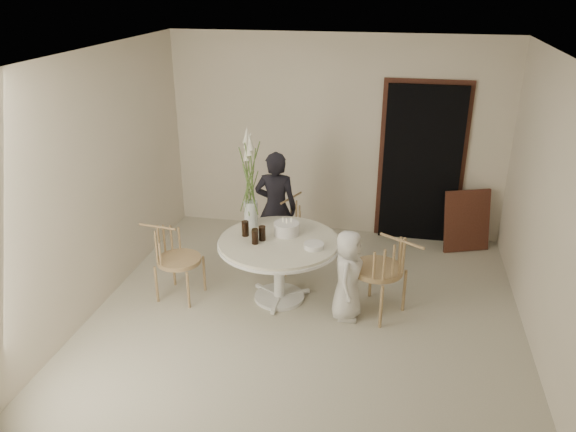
% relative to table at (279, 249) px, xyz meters
% --- Properties ---
extents(ground, '(4.50, 4.50, 0.00)m').
position_rel_table_xyz_m(ground, '(0.35, -0.25, -0.62)').
color(ground, beige).
rests_on(ground, ground).
extents(room_shell, '(4.50, 4.50, 4.50)m').
position_rel_table_xyz_m(room_shell, '(0.35, -0.25, 1.00)').
color(room_shell, silver).
rests_on(room_shell, ground).
extents(doorway, '(1.00, 0.10, 2.10)m').
position_rel_table_xyz_m(doorway, '(1.50, 1.94, 0.43)').
color(doorway, black).
rests_on(doorway, ground).
extents(door_trim, '(1.12, 0.03, 2.22)m').
position_rel_table_xyz_m(door_trim, '(1.50, 1.98, 0.49)').
color(door_trim, '#572B1D').
rests_on(door_trim, ground).
extents(table, '(1.33, 1.33, 0.73)m').
position_rel_table_xyz_m(table, '(0.00, 0.00, 0.00)').
color(table, white).
rests_on(table, ground).
extents(picture_frame, '(0.64, 0.39, 0.81)m').
position_rel_table_xyz_m(picture_frame, '(2.14, 1.70, -0.21)').
color(picture_frame, '#572B1D').
rests_on(picture_frame, ground).
extents(chair_far, '(0.59, 0.61, 0.85)m').
position_rel_table_xyz_m(chair_far, '(-0.10, 0.88, -0.07)').
color(chair_far, tan).
rests_on(chair_far, ground).
extents(chair_right, '(0.71, 0.70, 0.95)m').
position_rel_table_xyz_m(chair_right, '(1.18, -0.12, -0.00)').
color(chair_right, tan).
rests_on(chair_right, ground).
extents(chair_left, '(0.54, 0.51, 0.85)m').
position_rel_table_xyz_m(chair_left, '(-1.21, -0.15, -0.07)').
color(chair_left, tan).
rests_on(chair_left, ground).
extents(girl, '(0.53, 0.35, 1.44)m').
position_rel_table_xyz_m(girl, '(-0.24, 0.90, 0.10)').
color(girl, black).
rests_on(girl, ground).
extents(boy, '(0.35, 0.51, 0.99)m').
position_rel_table_xyz_m(boy, '(0.77, -0.21, -0.12)').
color(boy, white).
rests_on(boy, ground).
extents(birthday_cake, '(0.28, 0.28, 0.18)m').
position_rel_table_xyz_m(birthday_cake, '(0.05, 0.16, 0.18)').
color(birthday_cake, silver).
rests_on(birthday_cake, table).
extents(cola_tumbler_a, '(0.08, 0.08, 0.16)m').
position_rel_table_xyz_m(cola_tumbler_a, '(-0.18, -0.04, 0.19)').
color(cola_tumbler_a, black).
rests_on(cola_tumbler_a, table).
extents(cola_tumbler_b, '(0.08, 0.08, 0.15)m').
position_rel_table_xyz_m(cola_tumbler_b, '(-0.23, -0.14, 0.19)').
color(cola_tumbler_b, black).
rests_on(cola_tumbler_b, table).
extents(cola_tumbler_c, '(0.08, 0.08, 0.17)m').
position_rel_table_xyz_m(cola_tumbler_c, '(-0.38, 0.03, 0.20)').
color(cola_tumbler_c, black).
rests_on(cola_tumbler_c, table).
extents(cola_tumbler_d, '(0.08, 0.08, 0.15)m').
position_rel_table_xyz_m(cola_tumbler_d, '(-0.24, -0.09, 0.19)').
color(cola_tumbler_d, black).
rests_on(cola_tumbler_d, table).
extents(plate_stack, '(0.28, 0.28, 0.05)m').
position_rel_table_xyz_m(plate_stack, '(0.40, -0.12, 0.14)').
color(plate_stack, white).
rests_on(plate_stack, table).
extents(flower_vase, '(0.15, 0.15, 1.15)m').
position_rel_table_xyz_m(flower_vase, '(-0.39, 0.31, 0.66)').
color(flower_vase, silver).
rests_on(flower_vase, table).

